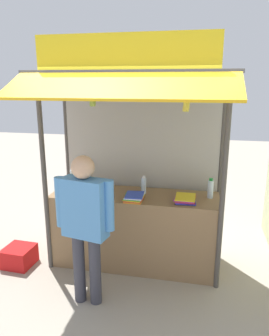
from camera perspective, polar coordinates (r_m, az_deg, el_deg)
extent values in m
plane|color=#9E9384|center=(4.51, 0.00, -16.33)|extent=(20.00, 20.00, 0.00)
cube|color=olive|center=(4.28, 0.00, -10.82)|extent=(2.11, 0.65, 0.96)
cylinder|color=#4C4742|center=(4.07, -15.66, -1.73)|extent=(0.06, 0.06, 2.43)
cylinder|color=#4C4742|center=(3.64, 15.42, -3.71)|extent=(0.06, 0.06, 2.43)
cylinder|color=#4C4742|center=(4.70, -11.64, 0.74)|extent=(0.06, 0.06, 2.43)
cylinder|color=#4C4742|center=(4.33, 14.90, -0.67)|extent=(0.06, 0.06, 2.43)
cube|color=#B7B2A8|center=(4.40, 1.08, -0.25)|extent=(2.07, 0.04, 2.38)
cube|color=#3F3F44|center=(3.79, -0.20, 16.52)|extent=(2.31, 0.93, 0.04)
cube|color=gold|center=(3.10, -3.04, 14.32)|extent=(2.27, 0.51, 0.26)
cube|color=yellow|center=(3.40, -1.75, 19.98)|extent=(1.90, 0.04, 0.35)
cylinder|color=#59544C|center=(3.44, -1.51, 15.00)|extent=(2.00, 0.02, 0.02)
cylinder|color=silver|center=(4.12, 1.63, -3.13)|extent=(0.06, 0.06, 0.20)
cylinder|color=white|center=(4.08, 1.64, -1.59)|extent=(0.04, 0.04, 0.03)
cylinder|color=silver|center=(4.48, -10.88, -1.75)|extent=(0.07, 0.07, 0.22)
cylinder|color=white|center=(4.45, -10.96, -0.19)|extent=(0.05, 0.05, 0.03)
cylinder|color=silver|center=(4.05, 13.29, -3.69)|extent=(0.07, 0.07, 0.22)
cylinder|color=#198C33|center=(4.02, 13.40, -1.99)|extent=(0.05, 0.05, 0.03)
cube|color=orange|center=(3.91, -0.10, -5.62)|extent=(0.21, 0.27, 0.01)
cube|color=red|center=(3.90, -0.07, -5.42)|extent=(0.22, 0.27, 0.01)
cube|color=yellow|center=(3.90, -0.10, -5.29)|extent=(0.23, 0.28, 0.01)
cube|color=green|center=(3.90, -0.10, -5.12)|extent=(0.21, 0.27, 0.01)
cube|color=green|center=(3.89, -0.18, -5.02)|extent=(0.24, 0.29, 0.01)
cube|color=white|center=(3.87, -0.01, -4.96)|extent=(0.21, 0.27, 0.01)
cube|color=blue|center=(3.87, 0.01, -4.78)|extent=(0.23, 0.28, 0.01)
cube|color=blue|center=(4.08, -7.94, -4.87)|extent=(0.19, 0.26, 0.01)
cube|color=green|center=(4.09, -7.97, -4.73)|extent=(0.18, 0.26, 0.01)
cube|color=black|center=(4.07, -7.76, -4.66)|extent=(0.19, 0.26, 0.01)
cube|color=orange|center=(4.08, -7.82, -4.47)|extent=(0.17, 0.25, 0.01)
cube|color=black|center=(3.93, 9.02, -5.72)|extent=(0.24, 0.30, 0.01)
cube|color=blue|center=(3.92, 9.04, -5.70)|extent=(0.25, 0.31, 0.01)
cube|color=purple|center=(3.93, 8.98, -5.50)|extent=(0.25, 0.31, 0.01)
cube|color=black|center=(3.92, 9.00, -5.38)|extent=(0.24, 0.30, 0.01)
cube|color=red|center=(3.91, 9.01, -5.35)|extent=(0.25, 0.31, 0.01)
cube|color=purple|center=(3.91, 8.90, -5.21)|extent=(0.25, 0.31, 0.01)
cube|color=yellow|center=(3.91, 9.02, -5.08)|extent=(0.24, 0.30, 0.01)
cylinder|color=#332D23|center=(3.54, -7.53, 13.88)|extent=(0.01, 0.01, 0.09)
cylinder|color=olive|center=(3.54, -7.49, 12.80)|extent=(0.04, 0.04, 0.04)
ellipsoid|color=#86A340|center=(3.54, -7.18, 11.70)|extent=(0.04, 0.07, 0.13)
ellipsoid|color=#86A340|center=(3.56, -7.21, 11.73)|extent=(0.07, 0.06, 0.13)
ellipsoid|color=#86A340|center=(3.56, -7.60, 11.71)|extent=(0.06, 0.06, 0.13)
ellipsoid|color=#86A340|center=(3.54, -7.65, 11.66)|extent=(0.05, 0.06, 0.13)
ellipsoid|color=#86A340|center=(3.53, -7.47, 11.68)|extent=(0.07, 0.05, 0.13)
cylinder|color=#332D23|center=(3.35, 9.30, 13.52)|extent=(0.01, 0.01, 0.12)
cylinder|color=olive|center=(3.35, 9.24, 12.15)|extent=(0.04, 0.04, 0.04)
ellipsoid|color=yellow|center=(3.36, 9.48, 10.86)|extent=(0.03, 0.06, 0.14)
ellipsoid|color=yellow|center=(3.37, 9.46, 10.89)|extent=(0.05, 0.06, 0.14)
ellipsoid|color=yellow|center=(3.38, 9.18, 10.93)|extent=(0.08, 0.03, 0.14)
ellipsoid|color=yellow|center=(3.37, 8.87, 10.93)|extent=(0.06, 0.07, 0.14)
ellipsoid|color=yellow|center=(3.36, 8.87, 10.89)|extent=(0.03, 0.07, 0.14)
ellipsoid|color=yellow|center=(3.35, 8.95, 10.87)|extent=(0.05, 0.06, 0.14)
ellipsoid|color=yellow|center=(3.33, 9.12, 10.89)|extent=(0.08, 0.03, 0.14)
ellipsoid|color=yellow|center=(3.35, 9.35, 10.84)|extent=(0.05, 0.05, 0.14)
cylinder|color=#383842|center=(3.70, -9.75, -17.07)|extent=(0.13, 0.13, 0.79)
cylinder|color=#383842|center=(3.64, -6.98, -17.50)|extent=(0.13, 0.13, 0.79)
cube|color=#4C8CCC|center=(3.35, -8.84, -7.01)|extent=(0.50, 0.29, 0.62)
cylinder|color=#4C8CCC|center=(3.43, -12.99, -5.85)|extent=(0.10, 0.10, 0.53)
cylinder|color=#4C8CCC|center=(3.25, -4.51, -6.66)|extent=(0.10, 0.10, 0.53)
sphere|color=tan|center=(3.21, -9.14, 0.13)|extent=(0.24, 0.24, 0.24)
cube|color=red|center=(4.65, -19.73, -14.47)|extent=(0.38, 0.38, 0.25)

